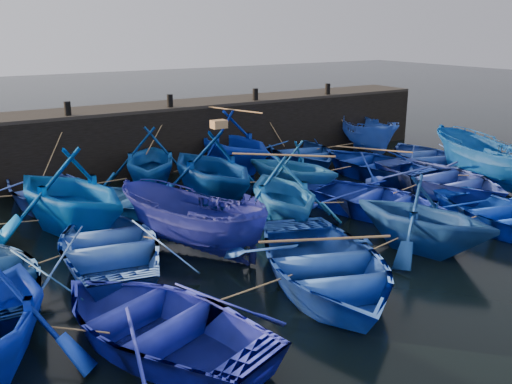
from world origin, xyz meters
TOP-DOWN VIEW (x-y plane):
  - ground at (0.00, 0.00)m, footprint 120.00×120.00m
  - quay_wall at (0.00, 10.50)m, footprint 26.00×2.50m
  - quay_top at (0.00, 10.50)m, footprint 26.00×2.50m
  - bollard_1 at (-4.00, 9.60)m, footprint 0.24×0.24m
  - bollard_2 at (0.00, 9.60)m, footprint 0.24×0.24m
  - bollard_3 at (4.00, 9.60)m, footprint 0.24×0.24m
  - bollard_4 at (8.00, 9.60)m, footprint 0.24×0.24m
  - boat_1 at (-5.41, 7.36)m, footprint 4.06×5.39m
  - boat_2 at (-1.79, 7.50)m, footprint 5.18×5.48m
  - boat_3 at (1.98, 8.09)m, footprint 4.33×4.96m
  - boat_4 at (5.15, 7.79)m, footprint 4.79×5.92m
  - boat_5 at (9.12, 7.89)m, footprint 2.92×4.82m
  - boat_7 at (-5.43, 4.50)m, footprint 5.54×5.97m
  - boat_8 at (-3.33, 4.99)m, footprint 5.18×5.47m
  - boat_9 at (-0.64, 4.95)m, footprint 4.20×4.85m
  - boat_10 at (2.31, 4.45)m, footprint 4.29×4.57m
  - boat_11 at (6.37, 4.65)m, footprint 4.14×5.41m
  - boat_12 at (9.07, 4.32)m, footprint 4.84×5.72m
  - boat_14 at (-5.23, 1.73)m, footprint 4.65×5.82m
  - boat_15 at (-3.17, 1.33)m, footprint 3.58×4.72m
  - boat_16 at (0.05, 1.79)m, footprint 4.43×4.82m
  - boat_17 at (3.08, 1.15)m, footprint 4.80×5.71m
  - boat_18 at (6.70, 1.55)m, footprint 4.08×5.57m
  - boat_19 at (8.83, 1.29)m, footprint 2.41×5.23m
  - boat_21 at (-5.72, -2.43)m, footprint 5.18×6.00m
  - boat_22 at (-1.56, -2.18)m, footprint 5.68×6.65m
  - boat_23 at (2.02, -1.82)m, footprint 4.36×4.71m
  - boat_24 at (5.29, -1.77)m, footprint 4.31×5.29m
  - wooden_crate at (-0.34, 4.95)m, footprint 0.49×0.36m
  - mooring_ropes at (0.22, 4.98)m, footprint 18.21×11.97m
  - loose_oars at (1.71, 3.09)m, footprint 10.18×12.35m

SIDE VIEW (x-z plane):
  - ground at x=0.00m, z-range 0.00..0.00m
  - boat_8 at x=-3.33m, z-range 0.00..0.92m
  - boat_24 at x=5.29m, z-range 0.00..0.96m
  - boat_12 at x=9.07m, z-range 0.00..1.01m
  - boat_17 at x=3.08m, z-range 0.00..1.01m
  - boat_11 at x=6.37m, z-range 0.00..1.05m
  - boat_21 at x=-5.72m, z-range 0.00..1.05m
  - boat_1 at x=-5.41m, z-range 0.00..1.06m
  - boat_14 at x=-5.23m, z-range 0.00..1.08m
  - boat_4 at x=5.15m, z-range 0.00..1.09m
  - boat_18 at x=6.70m, z-range 0.00..1.13m
  - boat_22 at x=-1.56m, z-range 0.00..1.17m
  - boat_15 at x=-3.17m, z-range 0.00..1.72m
  - boat_5 at x=9.12m, z-range 0.00..1.75m
  - mooring_ropes at x=0.22m, z-range -0.17..1.93m
  - boat_10 at x=2.31m, z-range 0.00..1.93m
  - boat_19 at x=8.83m, z-range 0.00..1.96m
  - boat_23 at x=2.02m, z-range 0.00..2.04m
  - boat_16 at x=0.05m, z-range 0.00..2.13m
  - boat_2 at x=-1.79m, z-range 0.00..2.28m
  - quay_wall at x=0.00m, z-range 0.00..2.50m
  - boat_9 at x=-0.64m, z-range 0.00..2.51m
  - boat_3 at x=1.98m, z-range 0.00..2.52m
  - boat_7 at x=-5.43m, z-range 0.00..2.58m
  - loose_oars at x=1.71m, z-range 0.98..2.51m
  - quay_top at x=0.00m, z-range 2.50..2.62m
  - wooden_crate at x=-0.34m, z-range 2.51..2.77m
  - bollard_1 at x=-4.00m, z-range 2.62..3.12m
  - bollard_2 at x=0.00m, z-range 2.62..3.12m
  - bollard_3 at x=4.00m, z-range 2.62..3.12m
  - bollard_4 at x=8.00m, z-range 2.62..3.12m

